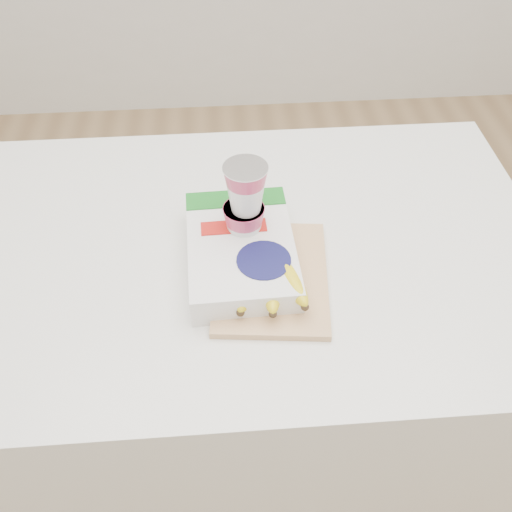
{
  "coord_description": "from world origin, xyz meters",
  "views": [
    {
      "loc": [
        -0.05,
        -0.79,
        1.65
      ],
      "look_at": [
        0.01,
        -0.07,
        0.92
      ],
      "focal_mm": 40.0,
      "sensor_mm": 36.0,
      "label": 1
    }
  ],
  "objects_px": {
    "bananas": "(271,274)",
    "yogurt_stack": "(245,205)",
    "table": "(251,370)",
    "cutting_board": "(271,277)",
    "cereal_box": "(241,251)"
  },
  "relations": [
    {
      "from": "table",
      "to": "cereal_box",
      "type": "xyz_separation_m",
      "value": [
        -0.02,
        -0.05,
        0.47
      ]
    },
    {
      "from": "table",
      "to": "cereal_box",
      "type": "height_order",
      "value": "cereal_box"
    },
    {
      "from": "table",
      "to": "bananas",
      "type": "xyz_separation_m",
      "value": [
        0.03,
        -0.12,
        0.48
      ]
    },
    {
      "from": "cutting_board",
      "to": "yogurt_stack",
      "type": "height_order",
      "value": "yogurt_stack"
    },
    {
      "from": "table",
      "to": "cutting_board",
      "type": "height_order",
      "value": "cutting_board"
    },
    {
      "from": "table",
      "to": "cereal_box",
      "type": "distance_m",
      "value": 0.47
    },
    {
      "from": "cutting_board",
      "to": "cereal_box",
      "type": "bearing_deg",
      "value": 145.41
    },
    {
      "from": "table",
      "to": "yogurt_stack",
      "type": "distance_m",
      "value": 0.55
    },
    {
      "from": "cutting_board",
      "to": "yogurt_stack",
      "type": "bearing_deg",
      "value": 123.75
    },
    {
      "from": "table",
      "to": "cutting_board",
      "type": "relative_size",
      "value": 4.26
    },
    {
      "from": "cutting_board",
      "to": "bananas",
      "type": "bearing_deg",
      "value": -93.6
    },
    {
      "from": "table",
      "to": "yogurt_stack",
      "type": "relative_size",
      "value": 6.42
    },
    {
      "from": "bananas",
      "to": "yogurt_stack",
      "type": "height_order",
      "value": "yogurt_stack"
    },
    {
      "from": "yogurt_stack",
      "to": "table",
      "type": "bearing_deg",
      "value": 63.87
    },
    {
      "from": "cutting_board",
      "to": "cereal_box",
      "type": "relative_size",
      "value": 0.96
    }
  ]
}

